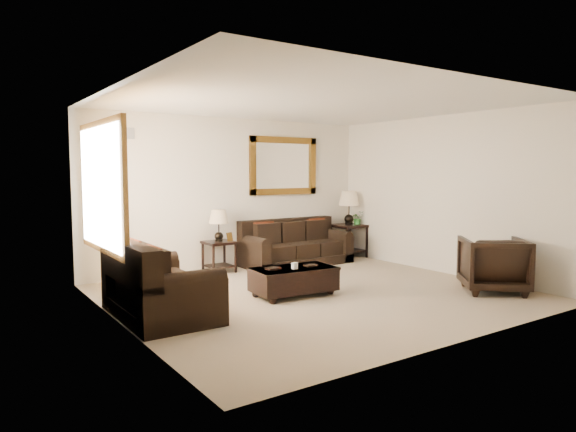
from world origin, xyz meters
TOP-DOWN VIEW (x-y plane):
  - room at (0.00, 0.00)m, footprint 5.51×5.01m
  - window at (-2.70, 0.90)m, footprint 0.07×1.96m
  - mirror at (1.09, 2.47)m, footprint 1.50×0.06m
  - air_vent at (-1.90, 2.48)m, footprint 0.25×0.02m
  - sofa at (1.09, 2.09)m, footprint 2.06×0.89m
  - loveseat at (-2.30, 0.16)m, footprint 0.98×1.65m
  - end_table_left at (-0.43, 2.21)m, footprint 0.49×0.49m
  - end_table_right at (2.48, 2.15)m, footprint 0.61×0.61m
  - coffee_table at (-0.33, 0.09)m, footprint 1.22×0.73m
  - armchair at (2.20, -1.35)m, footprint 1.17×1.16m
  - potted_plant at (2.61, 2.04)m, footprint 0.31×0.33m

SIDE VIEW (x-z plane):
  - coffee_table at x=-0.33m, z-range 0.00..0.50m
  - sofa at x=1.09m, z-range -0.12..0.73m
  - loveseat at x=-2.30m, z-range -0.12..0.81m
  - armchair at x=2.20m, z-range 0.00..0.88m
  - end_table_left at x=-0.43m, z-range 0.17..1.25m
  - potted_plant at x=2.61m, z-range 0.67..0.88m
  - end_table_right at x=2.48m, z-range 0.21..1.55m
  - room at x=0.00m, z-range 0.00..2.71m
  - window at x=-2.70m, z-range 0.72..2.38m
  - mirror at x=1.09m, z-range 1.30..2.40m
  - air_vent at x=-1.90m, z-range 2.26..2.44m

